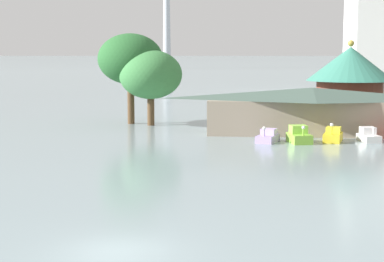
% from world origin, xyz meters
% --- Properties ---
extents(ground_plane, '(2000.00, 2000.00, 0.00)m').
position_xyz_m(ground_plane, '(0.00, 0.00, 0.00)').
color(ground_plane, gray).
extents(pedal_boat_lavender, '(2.18, 2.98, 1.48)m').
position_xyz_m(pedal_boat_lavender, '(6.26, 30.67, 0.46)').
color(pedal_boat_lavender, '#B299D8').
rests_on(pedal_boat_lavender, ground).
extents(pedal_boat_lime, '(2.19, 3.01, 1.60)m').
position_xyz_m(pedal_boat_lime, '(8.90, 30.51, 0.59)').
color(pedal_boat_lime, '#8CCC3F').
rests_on(pedal_boat_lime, ground).
extents(pedal_boat_yellow, '(2.01, 3.05, 1.75)m').
position_xyz_m(pedal_boat_yellow, '(11.87, 31.59, 0.51)').
color(pedal_boat_yellow, yellow).
rests_on(pedal_boat_yellow, ground).
extents(pedal_boat_white, '(1.88, 2.74, 1.41)m').
position_xyz_m(pedal_boat_white, '(14.96, 32.01, 0.49)').
color(pedal_boat_white, white).
rests_on(pedal_boat_white, ground).
extents(boathouse, '(21.10, 6.62, 4.38)m').
position_xyz_m(boathouse, '(10.48, 36.64, 2.29)').
color(boathouse, gray).
rests_on(boathouse, ground).
extents(green_roof_pavilion, '(9.34, 9.34, 8.96)m').
position_xyz_m(green_roof_pavilion, '(15.12, 45.67, 4.71)').
color(green_roof_pavilion, brown).
rests_on(green_roof_pavilion, ground).
extents(shoreline_tree_tall_left, '(6.97, 6.97, 9.66)m').
position_xyz_m(shoreline_tree_tall_left, '(-8.27, 43.00, 6.92)').
color(shoreline_tree_tall_left, brown).
rests_on(shoreline_tree_tall_left, ground).
extents(shoreline_tree_mid, '(6.63, 6.63, 7.93)m').
position_xyz_m(shoreline_tree_mid, '(-5.88, 41.72, 5.33)').
color(shoreline_tree_mid, brown).
rests_on(shoreline_tree_mid, ground).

